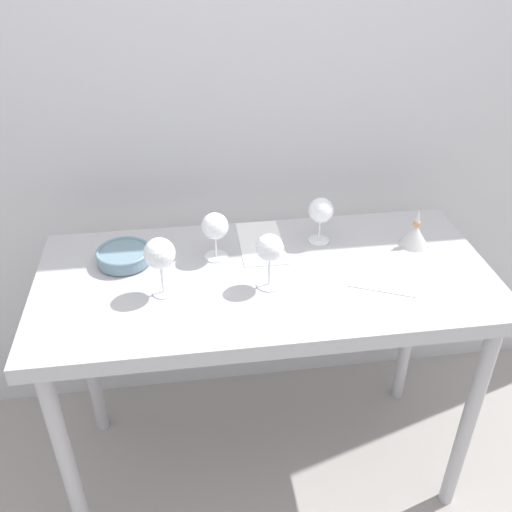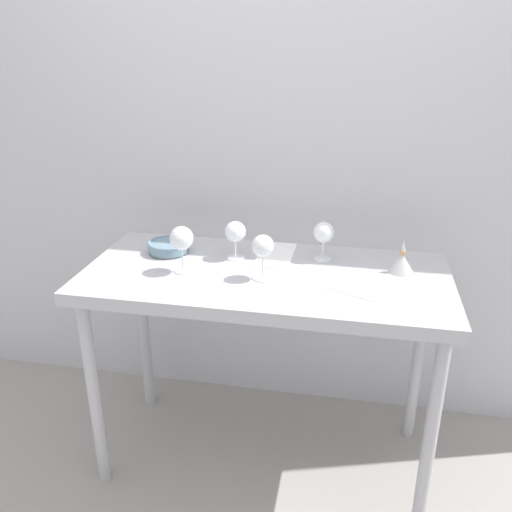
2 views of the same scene
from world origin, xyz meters
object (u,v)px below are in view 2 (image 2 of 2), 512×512
Objects in this scene: tasting_bowl at (168,246)px; tasting_sheet_lower at (276,255)px; decanter_funnel at (402,262)px; wine_glass_near_center at (263,247)px; wine_glass_near_left at (182,239)px; wine_glass_far_left at (235,233)px; tasting_sheet_upper at (362,284)px; wine_glass_far_right at (324,234)px.

tasting_sheet_lower is at bearing 7.26° from tasting_bowl.
wine_glass_near_center is at bearing -162.61° from decanter_funnel.
wine_glass_near_left is 1.06× the size of wine_glass_near_center.
wine_glass_far_left reaches higher than decanter_funnel.
wine_glass_near_left reaches higher than tasting_sheet_upper.
tasting_bowl is 0.94m from decanter_funnel.
wine_glass_near_center is 1.32× the size of decanter_funnel.
decanter_funnel reaches higher than tasting_bowl.
wine_glass_far_right is at bearing 8.13° from wine_glass_far_left.
decanter_funnel is (0.15, 0.14, 0.04)m from tasting_sheet_upper.
tasting_bowl is at bearing 178.70° from wine_glass_far_left.
decanter_funnel is at bearing 10.68° from wine_glass_near_left.
wine_glass_far_left is 0.92× the size of tasting_bowl.
wine_glass_near_left is (-0.52, -0.22, 0.02)m from wine_glass_far_right.
decanter_funnel is at bearing -1.44° from wine_glass_far_left.
wine_glass_near_left is 0.42m from tasting_sheet_lower.
tasting_sheet_lower is at bearing 87.75° from wine_glass_near_center.
tasting_bowl reaches higher than tasting_sheet_lower.
wine_glass_near_left is 1.40× the size of decanter_funnel.
wine_glass_far_right reaches higher than tasting_sheet_lower.
wine_glass_near_left is at bearing -156.83° from wine_glass_far_right.
tasting_sheet_lower is (0.32, 0.23, -0.13)m from wine_glass_near_left.
wine_glass_near_center is 0.80× the size of tasting_sheet_upper.
decanter_funnel is (0.30, -0.07, -0.07)m from wine_glass_far_right.
tasting_sheet_lower is (-0.35, 0.22, 0.00)m from tasting_sheet_upper.
wine_glass_near_left is 0.24m from wine_glass_far_left.
tasting_bowl is (-0.44, -0.06, 0.03)m from tasting_sheet_lower.
wine_glass_near_center is 1.10× the size of wine_glass_far_left.
wine_glass_far_left is 0.20m from tasting_sheet_lower.
wine_glass_far_left is 0.66m from decanter_funnel.
wine_glass_near_left is 0.66× the size of tasting_sheet_lower.
wine_glass_near_left is 0.24m from tasting_bowl.
tasting_sheet_upper and tasting_sheet_lower have the same top height.
tasting_sheet_upper is 0.21m from decanter_funnel.
wine_glass_near_center reaches higher than tasting_bowl.
decanter_funnel is at bearing 17.39° from wine_glass_near_center.
wine_glass_near_left is at bearing -169.32° from decanter_funnel.
tasting_sheet_upper is at bearing 1.15° from wine_glass_near_left.
wine_glass_far_left is 0.54m from tasting_sheet_upper.
wine_glass_far_left is 0.73× the size of tasting_sheet_upper.
wine_glass_near_left reaches higher than wine_glass_far_left.
wine_glass_near_center is at bearing -91.73° from tasting_sheet_lower.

